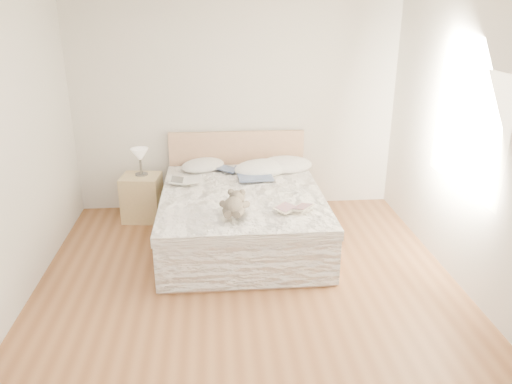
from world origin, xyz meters
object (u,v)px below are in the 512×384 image
(table_lamp, at_px, (140,156))
(photo_book, at_px, (185,181))
(bed, at_px, (242,214))
(childrens_book, at_px, (294,208))
(nightstand, at_px, (142,198))
(teddy_bear, at_px, (233,213))

(table_lamp, relative_size, photo_book, 0.93)
(bed, distance_m, childrens_book, 0.86)
(nightstand, xyz_separation_m, childrens_book, (1.66, -1.32, 0.35))
(nightstand, height_order, photo_book, photo_book)
(table_lamp, relative_size, teddy_bear, 0.92)
(bed, xyz_separation_m, teddy_bear, (-0.12, -0.75, 0.34))
(bed, xyz_separation_m, table_lamp, (-1.17, 0.71, 0.49))
(photo_book, height_order, childrens_book, photo_book)
(nightstand, height_order, teddy_bear, teddy_bear)
(bed, bearing_deg, nightstand, 150.24)
(childrens_book, bearing_deg, table_lamp, -178.32)
(table_lamp, bearing_deg, photo_book, -39.54)
(nightstand, xyz_separation_m, photo_book, (0.56, -0.42, 0.35))
(table_lamp, distance_m, photo_book, 0.73)
(bed, xyz_separation_m, childrens_book, (0.48, -0.64, 0.32))
(nightstand, bearing_deg, childrens_book, -38.53)
(nightstand, relative_size, photo_book, 1.58)
(bed, xyz_separation_m, nightstand, (-1.18, 0.67, -0.03))
(teddy_bear, bearing_deg, nightstand, 133.91)
(photo_book, bearing_deg, teddy_bear, -62.25)
(photo_book, height_order, teddy_bear, teddy_bear)
(bed, height_order, teddy_bear, bed)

